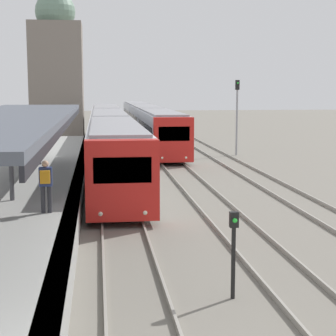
# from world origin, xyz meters

# --- Properties ---
(platform_canopy) EXTENTS (4.00, 23.91, 3.01)m
(platform_canopy) POSITION_xyz_m (-3.79, 12.83, 3.84)
(platform_canopy) COLOR #4C515B
(platform_canopy) RESTS_ON station_platform
(person_on_platform) EXTENTS (0.40, 0.40, 1.66)m
(person_on_platform) POSITION_xyz_m (-2.46, 10.59, 1.94)
(person_on_platform) COLOR #2D2D33
(person_on_platform) RESTS_ON station_platform
(train_near) EXTENTS (2.58, 43.78, 3.21)m
(train_near) POSITION_xyz_m (0.00, 33.88, 1.78)
(train_near) COLOR red
(train_near) RESTS_ON ground_plane
(train_far) EXTENTS (2.52, 40.63, 3.20)m
(train_far) POSITION_xyz_m (3.89, 47.72, 1.77)
(train_far) COLOR red
(train_far) RESTS_ON ground_plane
(signal_post_near) EXTENTS (0.20, 0.21, 2.06)m
(signal_post_near) POSITION_xyz_m (2.23, 5.17, 1.26)
(signal_post_near) COLOR black
(signal_post_near) RESTS_ON ground_plane
(signal_mast_far) EXTENTS (0.28, 0.29, 5.47)m
(signal_mast_far) POSITION_xyz_m (9.28, 33.05, 3.41)
(signal_mast_far) COLOR gray
(signal_mast_far) RESTS_ON ground_plane
(distant_domed_building) EXTENTS (4.77, 4.77, 13.70)m
(distant_domed_building) POSITION_xyz_m (-4.51, 46.82, 6.50)
(distant_domed_building) COLOR slate
(distant_domed_building) RESTS_ON ground_plane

